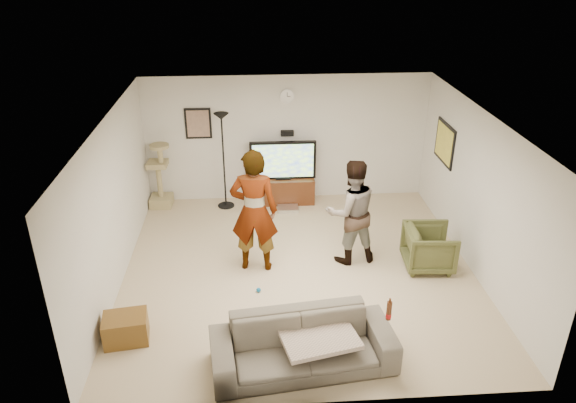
{
  "coord_description": "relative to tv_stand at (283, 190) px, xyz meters",
  "views": [
    {
      "loc": [
        -0.67,
        -7.22,
        4.75
      ],
      "look_at": [
        -0.16,
        0.2,
        1.12
      ],
      "focal_mm": 33.55,
      "sensor_mm": 36.0,
      "label": 1
    }
  ],
  "objects": [
    {
      "name": "tv_screen",
      "position": [
        -0.0,
        -0.04,
        0.64
      ],
      "size": [
        1.18,
        0.01,
        0.67
      ],
      "primitive_type": "cube",
      "color": "#B4F44B",
      "rests_on": "tv"
    },
    {
      "name": "picture_right",
      "position": [
        2.83,
        -0.9,
        1.24
      ],
      "size": [
        0.03,
        0.78,
        0.62
      ],
      "primitive_type": "cube",
      "color": "gold",
      "rests_on": "wall_right"
    },
    {
      "name": "wall_right",
      "position": [
        2.85,
        -2.5,
        0.99
      ],
      "size": [
        0.04,
        5.5,
        2.5
      ],
      "primitive_type": "cube",
      "color": "white",
      "rests_on": "floor"
    },
    {
      "name": "picture_back",
      "position": [
        -1.6,
        0.23,
        1.34
      ],
      "size": [
        0.42,
        0.03,
        0.52
      ],
      "primitive_type": "cube",
      "color": "#876A59",
      "rests_on": "wall_back"
    },
    {
      "name": "person_right",
      "position": [
        0.95,
        -2.24,
        0.62
      ],
      "size": [
        0.95,
        0.8,
        1.75
      ],
      "primitive_type": "imported",
      "rotation": [
        0.0,
        0.0,
        3.32
      ],
      "color": "navy",
      "rests_on": "floor"
    },
    {
      "name": "tv_stand",
      "position": [
        0.0,
        0.0,
        0.0
      ],
      "size": [
        1.23,
        0.45,
        0.51
      ],
      "primitive_type": "cube",
      "color": "#42200F",
      "rests_on": "floor"
    },
    {
      "name": "wall_left",
      "position": [
        -2.65,
        -2.5,
        0.99
      ],
      "size": [
        0.04,
        5.5,
        2.5
      ],
      "primitive_type": "cube",
      "color": "white",
      "rests_on": "floor"
    },
    {
      "name": "wall_clock",
      "position": [
        0.1,
        0.22,
        1.84
      ],
      "size": [
        0.26,
        0.04,
        0.26
      ],
      "primitive_type": "cylinder",
      "rotation": [
        1.57,
        0.0,
        0.0
      ],
      "color": "white",
      "rests_on": "wall_back"
    },
    {
      "name": "side_table",
      "position": [
        -2.3,
        -4.01,
        -0.07
      ],
      "size": [
        0.61,
        0.49,
        0.37
      ],
      "primitive_type": "cube",
      "rotation": [
        0.0,
        0.0,
        0.14
      ],
      "color": "brown",
      "rests_on": "floor"
    },
    {
      "name": "tv",
      "position": [
        0.0,
        0.0,
        0.64
      ],
      "size": [
        1.29,
        0.08,
        0.76
      ],
      "primitive_type": "cube",
      "color": "black",
      "rests_on": "tv_stand"
    },
    {
      "name": "ceiling",
      "position": [
        0.1,
        -2.5,
        2.25
      ],
      "size": [
        5.5,
        5.5,
        0.02
      ],
      "primitive_type": "cube",
      "color": "silver",
      "rests_on": "wall_back"
    },
    {
      "name": "wall_speaker",
      "position": [
        0.1,
        0.19,
        1.12
      ],
      "size": [
        0.25,
        0.1,
        0.1
      ],
      "primitive_type": "cube",
      "color": "black",
      "rests_on": "wall_back"
    },
    {
      "name": "throw_blanket",
      "position": [
        0.15,
        -4.64,
        0.18
      ],
      "size": [
        1.04,
        0.89,
        0.06
      ],
      "primitive_type": "cube",
      "rotation": [
        0.0,
        0.0,
        0.23
      ],
      "color": "beige",
      "rests_on": "sofa"
    },
    {
      "name": "toy_ball",
      "position": [
        -0.55,
        -3.06,
        -0.22
      ],
      "size": [
        0.07,
        0.07,
        0.07
      ],
      "primitive_type": "sphere",
      "color": "#10629B",
      "rests_on": "floor"
    },
    {
      "name": "floor",
      "position": [
        0.1,
        -2.5,
        -0.27
      ],
      "size": [
        5.5,
        5.5,
        0.02
      ],
      "primitive_type": "cube",
      "color": "#CAB287",
      "rests_on": "ground"
    },
    {
      "name": "sofa",
      "position": [
        -0.04,
        -4.64,
        0.07
      ],
      "size": [
        2.31,
        1.13,
        0.65
      ],
      "primitive_type": "imported",
      "rotation": [
        0.0,
        0.0,
        0.12
      ],
      "color": "#5F584C",
      "rests_on": "floor"
    },
    {
      "name": "console_box",
      "position": [
        0.07,
        -0.4,
        -0.22
      ],
      "size": [
        0.4,
        0.3,
        0.07
      ],
      "primitive_type": "cube",
      "color": "silver",
      "rests_on": "floor"
    },
    {
      "name": "armchair",
      "position": [
        2.17,
        -2.55,
        0.09
      ],
      "size": [
        0.81,
        0.79,
        0.69
      ],
      "primitive_type": "imported",
      "rotation": [
        0.0,
        0.0,
        1.51
      ],
      "color": "#484C26",
      "rests_on": "floor"
    },
    {
      "name": "floor_lamp",
      "position": [
        -1.14,
        -0.12,
        0.69
      ],
      "size": [
        0.32,
        0.32,
        1.89
      ],
      "primitive_type": "cylinder",
      "color": "black",
      "rests_on": "floor"
    },
    {
      "name": "wall_front",
      "position": [
        0.1,
        -5.25,
        0.99
      ],
      "size": [
        5.5,
        0.04,
        2.5
      ],
      "primitive_type": "cube",
      "color": "white",
      "rests_on": "floor"
    },
    {
      "name": "person_left",
      "position": [
        -0.59,
        -2.36,
        0.75
      ],
      "size": [
        0.78,
        0.56,
        2.01
      ],
      "primitive_type": "imported",
      "rotation": [
        0.0,
        0.0,
        3.03
      ],
      "color": "silver",
      "rests_on": "floor"
    },
    {
      "name": "beer_bottle",
      "position": [
        0.98,
        -4.64,
        0.52
      ],
      "size": [
        0.06,
        0.06,
        0.25
      ],
      "primitive_type": "cylinder",
      "color": "#4D2511",
      "rests_on": "sofa"
    },
    {
      "name": "wall_back",
      "position": [
        0.1,
        0.25,
        0.99
      ],
      "size": [
        5.5,
        0.04,
        2.5
      ],
      "primitive_type": "cube",
      "color": "white",
      "rests_on": "floor"
    },
    {
      "name": "cat_tree",
      "position": [
        -2.41,
        -0.01,
        0.4
      ],
      "size": [
        0.43,
        0.43,
        1.3
      ],
      "primitive_type": "cube",
      "rotation": [
        0.0,
        0.0,
        -0.04
      ],
      "color": "tan",
      "rests_on": "floor"
    }
  ]
}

